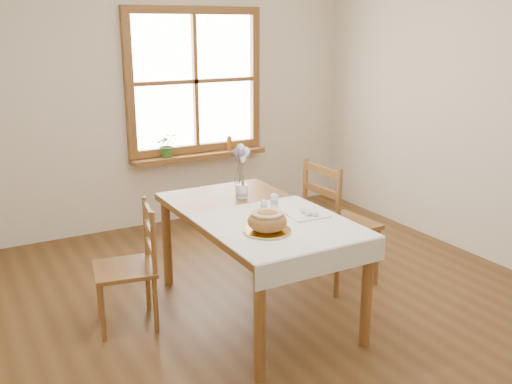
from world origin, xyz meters
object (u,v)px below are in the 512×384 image
bread_plate (267,231)px  flower_vase (242,192)px  dining_table (256,224)px  chair_right (342,222)px  chair_left (124,267)px

bread_plate → flower_vase: size_ratio=2.81×
dining_table → chair_right: bearing=7.5°
chair_right → dining_table: bearing=94.6°
dining_table → chair_left: 0.94m
dining_table → chair_left: bearing=163.1°
dining_table → chair_left: size_ratio=1.87×
chair_right → flower_vase: 0.85m
bread_plate → chair_left: bearing=138.0°
chair_left → flower_vase: size_ratio=8.35×
chair_left → flower_vase: bearing=105.0°
bread_plate → flower_vase: flower_vase is taller
chair_right → bread_plate: size_ratio=3.51×
chair_left → chair_right: 1.71m
dining_table → flower_vase: bearing=78.8°
chair_left → bread_plate: bearing=58.4°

